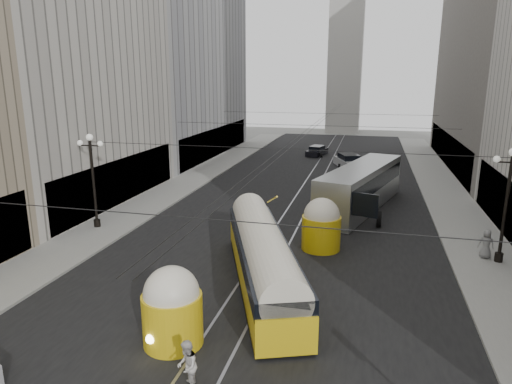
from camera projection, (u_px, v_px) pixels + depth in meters
The scene contains 16 objects.
road at pixel (308, 190), 42.06m from camera, with size 20.00×85.00×0.02m, color black.
sidewalk_left at pixel (200, 175), 48.17m from camera, with size 4.00×72.00×0.15m, color gray.
sidewalk_right at pixel (442, 188), 42.49m from camera, with size 4.00×72.00×0.15m, color gray.
rail_left at pixel (300, 190), 42.23m from camera, with size 0.12×85.00×0.04m, color gray.
rail_right at pixel (316, 191), 41.88m from camera, with size 0.12×85.00×0.04m, color gray.
building_left_far at pixel (171, 43), 57.86m from camera, with size 12.60×28.60×28.60m.
distant_tower at pixel (346, 50), 83.07m from camera, with size 6.00×6.00×31.36m.
lamppost_left_mid at pixel (93, 175), 30.48m from camera, with size 1.86×0.44×6.37m.
lamppost_right_mid at pixel (507, 199), 24.53m from camera, with size 1.86×0.44×6.37m.
catenary at pixel (310, 127), 39.64m from camera, with size 25.00×72.00×0.23m.
streetcar at pixel (263, 256), 22.38m from camera, with size 6.80×13.94×3.23m.
city_bus at pixel (361, 185), 35.84m from camera, with size 6.42×13.82×3.39m.
sedan_white_far at pixel (349, 161), 52.38m from camera, with size 3.80×5.44×1.59m.
sedan_dark_far at pixel (317, 151), 60.50m from camera, with size 2.67×4.43×1.31m.
pedestrian_crossing_b at pixel (187, 366), 14.99m from camera, with size 0.86×0.67×1.78m, color beige.
pedestrian_sidewalk_right at pixel (486, 244), 25.70m from camera, with size 0.82×0.51×1.69m, color slate.
Camera 1 is at (5.26, -8.27, 10.12)m, focal length 32.00 mm.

